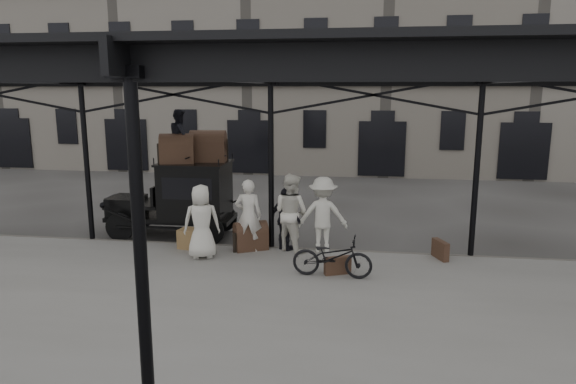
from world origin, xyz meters
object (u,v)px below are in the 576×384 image
steamer_trunk_roof_near (177,151)px  porter_left (248,215)px  steamer_trunk_platform (251,238)px  porter_official (286,219)px  taxi (185,196)px  bicycle (332,257)px

steamer_trunk_roof_near → porter_left: bearing=-43.4°
steamer_trunk_platform → porter_official: bearing=-22.9°
taxi → bicycle: size_ratio=2.09×
porter_left → steamer_trunk_roof_near: (-2.26, 1.24, 1.45)m
bicycle → steamer_trunk_roof_near: size_ratio=1.89×
taxi → porter_left: size_ratio=1.98×
bicycle → steamer_trunk_platform: size_ratio=2.11×
taxi → porter_left: 2.64m
porter_official → steamer_trunk_roof_near: (-3.18, 1.05, 1.56)m
porter_official → steamer_trunk_platform: porter_official is taller
taxi → porter_official: 3.37m
porter_left → steamer_trunk_platform: (0.02, 0.12, -0.62)m
porter_left → steamer_trunk_platform: bearing=-105.4°
taxi → steamer_trunk_platform: 2.70m
porter_left → steamer_trunk_roof_near: 2.96m
porter_left → bicycle: size_ratio=1.06×
taxi → steamer_trunk_platform: bearing=-31.8°
steamer_trunk_roof_near → porter_official: bearing=-32.8°
steamer_trunk_roof_near → taxi: bearing=57.3°
porter_official → bicycle: size_ratio=0.92×
taxi → porter_left: taxi is taller
porter_official → porter_left: bearing=45.5°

